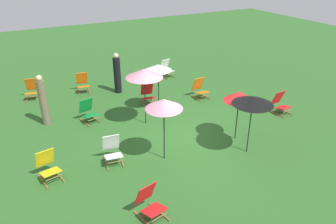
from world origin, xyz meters
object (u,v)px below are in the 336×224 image
Objects in this scene: deckchair_2 at (32,90)px; deckchair_7 at (200,89)px; umbrella_0 at (239,96)px; deckchair_4 at (150,203)px; deckchair_5 at (166,69)px; umbrella_3 at (164,104)px; umbrella_1 at (158,68)px; person_1 at (117,74)px; person_0 at (43,101)px; deckchair_1 at (48,166)px; umbrella_2 at (253,101)px; deckchair_6 at (280,103)px; deckchair_3 at (148,94)px; deckchair_0 at (112,150)px; deckchair_8 at (83,83)px; umbrella_4 at (144,73)px; deckchair_9 at (88,111)px.

deckchair_2 and deckchair_7 have the same top height.
deckchair_4 is at bearing -154.70° from umbrella_0.
umbrella_3 reaches higher than deckchair_5.
umbrella_1 is 2.66m from person_1.
deckchair_1 is at bearing 106.39° from person_0.
deckchair_6 is at bearing 28.13° from umbrella_2.
deckchair_3 is 1.01× the size of deckchair_5.
deckchair_8 is (0.63, 5.62, 0.00)m from deckchair_0.
umbrella_4 is (-0.79, -1.52, 1.49)m from deckchair_3.
person_0 reaches higher than deckchair_1.
deckchair_7 is 1.00× the size of deckchair_8.
umbrella_1 is at bearing 66.29° from umbrella_3.
person_1 is at bearing 35.93° from deckchair_9.
deckchair_1 is at bearing -161.14° from deckchair_7.
deckchair_6 is 3.21m from deckchair_7.
deckchair_9 is at bearing 110.92° from umbrella_3.
umbrella_4 is at bearing -105.99° from deckchair_3.
deckchair_4 is 0.47× the size of umbrella_1.
deckchair_2 is 1.03× the size of deckchair_7.
person_0 reaches higher than deckchair_4.
deckchair_1 is at bearing 165.02° from umbrella_2.
deckchair_1 is 3.10m from deckchair_4.
deckchair_9 is at bearing 175.59° from deckchair_7.
deckchair_5 is 7.16m from umbrella_3.
deckchair_8 is 2.88m from deckchair_9.
umbrella_0 reaches higher than deckchair_7.
deckchair_7 is at bearing -12.29° from deckchair_2.
deckchair_6 is 7.05m from deckchair_9.
deckchair_6 is 1.00× the size of deckchair_8.
deckchair_2 is 8.47m from deckchair_4.
umbrella_4 is (-0.88, -0.74, 0.16)m from umbrella_1.
deckchair_4 is at bearing -65.24° from deckchair_2.
deckchair_8 is at bearing 91.94° from deckchair_0.
umbrella_0 is at bearing -35.52° from deckchair_2.
deckchair_0 is 0.99× the size of deckchair_9.
umbrella_1 is (2.60, -0.38, 1.33)m from deckchair_9.
person_1 is (-1.82, 6.23, -0.87)m from umbrella_2.
person_1 is (-0.75, 2.40, -0.88)m from umbrella_1.
umbrella_4 is at bearing 53.79° from deckchair_4.
deckchair_1 is 1.00× the size of deckchair_3.
umbrella_3 is at bearing -177.25° from deckchair_6.
umbrella_0 is at bearing 168.15° from person_0.
deckchair_1 is 1.00× the size of deckchair_5.
deckchair_2 and deckchair_9 have the same top height.
deckchair_5 is 4.06m from deckchair_8.
deckchair_1 is 5.83m from deckchair_2.
deckchair_7 is at bearing -27.86° from deckchair_8.
deckchair_1 and deckchair_8 have the same top height.
deckchair_8 is 7.15m from umbrella_0.
deckchair_2 is at bearing 129.43° from umbrella_0.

